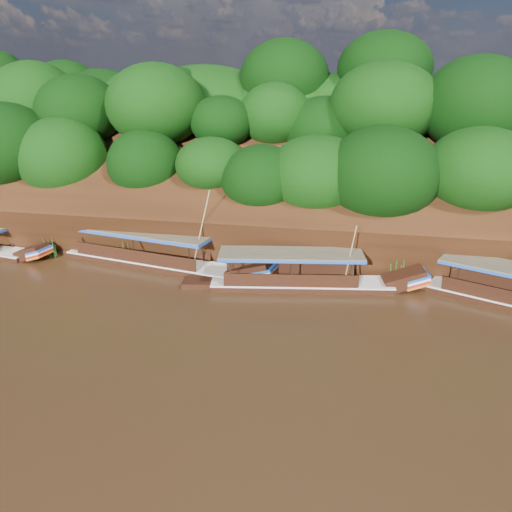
{
  "coord_description": "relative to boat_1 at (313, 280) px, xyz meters",
  "views": [
    {
      "loc": [
        2.86,
        -22.77,
        13.25
      ],
      "look_at": [
        -3.09,
        7.0,
        2.02
      ],
      "focal_mm": 35.0,
      "sensor_mm": 36.0,
      "label": 1
    }
  ],
  "objects": [
    {
      "name": "boat_2",
      "position": [
        -10.93,
        1.59,
        0.04
      ],
      "size": [
        16.46,
        5.18,
        6.5
      ],
      "rotation": [
        0.0,
        0.0,
        -0.19
      ],
      "color": "black",
      "rests_on": "ground"
    },
    {
      "name": "reeds",
      "position": [
        -3.6,
        2.26,
        0.36
      ],
      "size": [
        50.58,
        2.38,
        2.23
      ],
      "color": "#236A1A",
      "rests_on": "ground"
    },
    {
      "name": "riverbank",
      "position": [
        -0.63,
        15.48,
        1.34
      ],
      "size": [
        120.0,
        30.06,
        19.4
      ],
      "color": "black",
      "rests_on": "ground"
    },
    {
      "name": "ground",
      "position": [
        -0.62,
        -7.25,
        -0.54
      ],
      "size": [
        160.0,
        160.0,
        0.0
      ],
      "primitive_type": "plane",
      "color": "black",
      "rests_on": "ground"
    },
    {
      "name": "boat_1",
      "position": [
        0.0,
        0.0,
        0.0
      ],
      "size": [
        14.06,
        4.17,
        4.98
      ],
      "rotation": [
        0.0,
        0.0,
        0.16
      ],
      "color": "black",
      "rests_on": "ground"
    }
  ]
}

